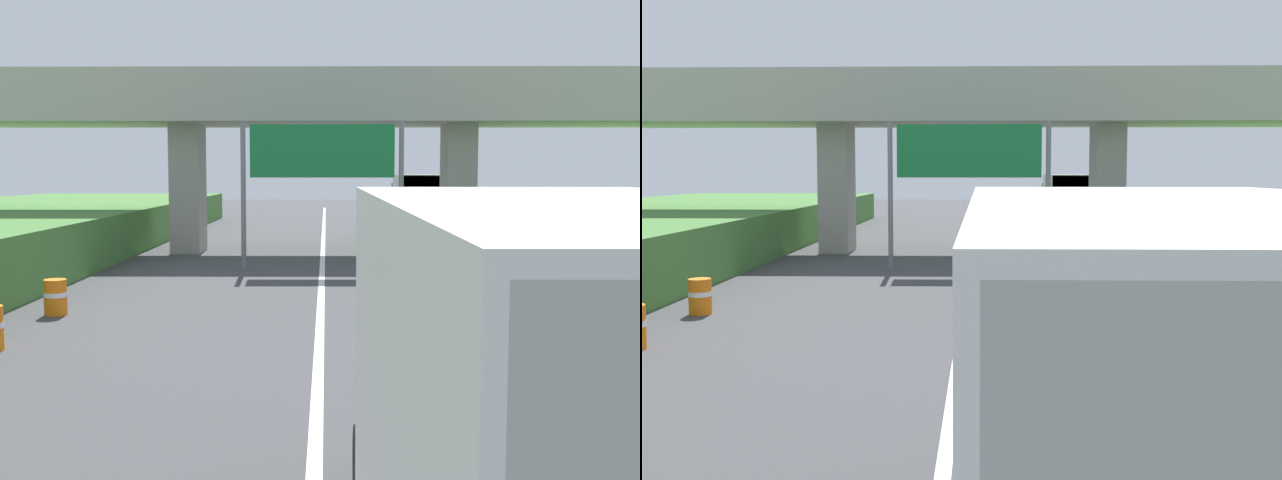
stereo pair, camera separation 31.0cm
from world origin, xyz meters
TOP-DOWN VIEW (x-y plane):
  - lane_centre_stripe at (0.00, 28.85)m, footprint 0.20×97.70m
  - overpass_bridge at (0.00, 36.06)m, footprint 40.00×4.80m
  - overhead_highway_sign at (0.00, 29.66)m, footprint 5.88×0.18m
  - truck_green at (5.03, 42.83)m, footprint 2.44×7.30m
  - truck_white at (1.55, 7.27)m, footprint 2.44×7.30m
  - construction_barrel_4 at (-6.62, 21.02)m, footprint 0.57×0.57m

SIDE VIEW (x-z plane):
  - lane_centre_stripe at x=0.00m, z-range 0.00..0.01m
  - construction_barrel_4 at x=-6.62m, z-range 0.01..0.91m
  - truck_green at x=5.03m, z-range 0.21..3.65m
  - truck_white at x=1.55m, z-range 0.21..3.65m
  - overhead_highway_sign at x=0.00m, z-range 1.28..6.65m
  - overpass_bridge at x=0.00m, z-range 2.01..9.88m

